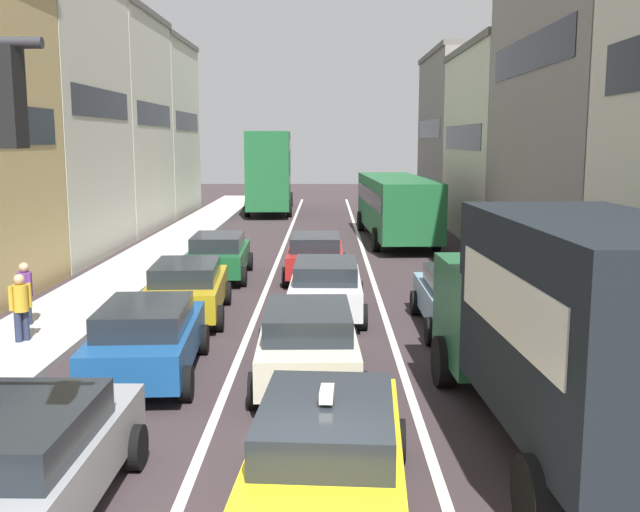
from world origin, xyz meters
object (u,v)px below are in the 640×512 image
object	(u,v)px
sedan_left_lane_front	(24,461)
sedan_left_lane_fourth	(219,255)
bus_far_queue_secondary	(270,168)
pedestrian_mid_sidewalk	(21,306)
sedan_right_lane_behind_truck	(461,297)
hatchback_centre_lane_third	(326,286)
bus_mid_queue_primary	(396,203)
taxi_centre_lane_front	(327,452)
coupe_centre_lane_fourth	(315,255)
pedestrian_near_kerb	(25,291)
sedan_left_lane_third	(187,288)
wagon_left_lane_second	(147,337)
sedan_centre_lane_second	(308,341)
removalist_box_truck	(569,322)

from	to	relation	value
sedan_left_lane_front	sedan_left_lane_fourth	size ratio (longest dim) A/B	0.99
bus_far_queue_secondary	pedestrian_mid_sidewalk	world-z (taller)	bus_far_queue_secondary
sedan_left_lane_front	pedestrian_mid_sidewalk	xyz separation A→B (m)	(-3.18, 7.66, 0.15)
sedan_left_lane_fourth	sedan_right_lane_behind_truck	bearing A→B (deg)	-135.94
hatchback_centre_lane_third	pedestrian_mid_sidewalk	bearing A→B (deg)	114.33
bus_mid_queue_primary	sedan_left_lane_fourth	bearing A→B (deg)	141.08
taxi_centre_lane_front	coupe_centre_lane_fourth	distance (m)	15.63
sedan_right_lane_behind_truck	pedestrian_near_kerb	bearing A→B (deg)	90.53
hatchback_centre_lane_third	sedan_right_lane_behind_truck	distance (m)	3.55
hatchback_centre_lane_third	bus_far_queue_secondary	size ratio (longest dim) A/B	0.41
taxi_centre_lane_front	pedestrian_mid_sidewalk	world-z (taller)	same
sedan_left_lane_front	sedan_left_lane_third	world-z (taller)	same
taxi_centre_lane_front	pedestrian_mid_sidewalk	bearing A→B (deg)	46.23
bus_mid_queue_primary	pedestrian_near_kerb	distance (m)	19.12
taxi_centre_lane_front	sedan_left_lane_third	world-z (taller)	taxi_centre_lane_front
wagon_left_lane_second	sedan_centre_lane_second	bearing A→B (deg)	-98.26
bus_mid_queue_primary	coupe_centre_lane_fourth	bearing A→B (deg)	156.46
sedan_left_lane_third	pedestrian_near_kerb	world-z (taller)	pedestrian_near_kerb
sedan_left_lane_front	coupe_centre_lane_fourth	size ratio (longest dim) A/B	1.00
hatchback_centre_lane_third	sedan_centre_lane_second	bearing A→B (deg)	176.87
sedan_centre_lane_second	wagon_left_lane_second	bearing A→B (deg)	83.83
removalist_box_truck	sedan_right_lane_behind_truck	size ratio (longest dim) A/B	1.81
sedan_left_lane_fourth	taxi_centre_lane_front	bearing A→B (deg)	-168.98
sedan_left_lane_front	bus_far_queue_secondary	distance (m)	38.80
sedan_centre_lane_second	sedan_left_lane_fourth	distance (m)	11.10
bus_far_queue_secondary	sedan_left_lane_fourth	bearing A→B (deg)	177.77
bus_far_queue_secondary	coupe_centre_lane_fourth	bearing A→B (deg)	-174.17
pedestrian_mid_sidewalk	sedan_left_lane_third	bearing A→B (deg)	-100.57
sedan_left_lane_fourth	bus_mid_queue_primary	distance (m)	11.48
pedestrian_mid_sidewalk	bus_far_queue_secondary	bearing A→B (deg)	-57.33
sedan_left_lane_third	sedan_left_lane_fourth	size ratio (longest dim) A/B	1.01
sedan_left_lane_front	pedestrian_near_kerb	size ratio (longest dim) A/B	2.60
hatchback_centre_lane_third	sedan_left_lane_third	xyz separation A→B (m)	(-3.60, -0.24, 0.00)
sedan_left_lane_front	sedan_left_lane_third	distance (m)	10.42
coupe_centre_lane_fourth	bus_mid_queue_primary	world-z (taller)	bus_mid_queue_primary
sedan_left_lane_third	bus_mid_queue_primary	world-z (taller)	bus_mid_queue_primary
wagon_left_lane_second	bus_far_queue_secondary	world-z (taller)	bus_far_queue_secondary
sedan_left_lane_fourth	pedestrian_near_kerb	size ratio (longest dim) A/B	2.63
pedestrian_near_kerb	sedan_left_lane_third	bearing A→B (deg)	-30.24
wagon_left_lane_second	hatchback_centre_lane_third	world-z (taller)	same
wagon_left_lane_second	pedestrian_mid_sidewalk	xyz separation A→B (m)	(-3.31, 2.06, 0.15)
sedan_centre_lane_second	sedan_left_lane_third	bearing A→B (deg)	31.19
coupe_centre_lane_fourth	pedestrian_near_kerb	bearing A→B (deg)	133.85
removalist_box_truck	sedan_left_lane_front	bearing A→B (deg)	104.38
bus_mid_queue_primary	pedestrian_near_kerb	xyz separation A→B (m)	(-10.49, -15.97, -0.81)
coupe_centre_lane_fourth	bus_far_queue_secondary	world-z (taller)	bus_far_queue_secondary
removalist_box_truck	coupe_centre_lane_fourth	size ratio (longest dim) A/B	1.81
sedan_left_lane_third	coupe_centre_lane_fourth	bearing A→B (deg)	-34.44
sedan_left_lane_fourth	bus_far_queue_secondary	distance (m)	22.88
bus_mid_queue_primary	bus_far_queue_secondary	distance (m)	15.19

